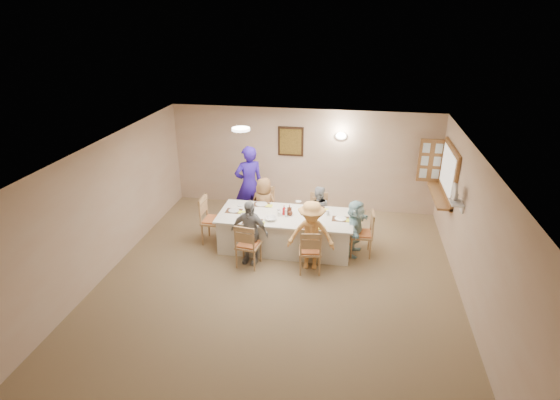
% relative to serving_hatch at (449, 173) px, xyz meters
% --- Properties ---
extents(ground, '(7.00, 7.00, 0.00)m').
position_rel_serving_hatch_xyz_m(ground, '(-3.21, -2.40, -1.50)').
color(ground, olive).
extents(room_walls, '(7.00, 7.00, 7.00)m').
position_rel_serving_hatch_xyz_m(room_walls, '(-3.21, -2.40, 0.01)').
color(room_walls, tan).
rests_on(room_walls, ground).
extents(wall_picture, '(0.62, 0.05, 0.72)m').
position_rel_serving_hatch_xyz_m(wall_picture, '(-3.51, 1.06, 0.20)').
color(wall_picture, black).
rests_on(wall_picture, room_walls).
extents(wall_sconce, '(0.26, 0.09, 0.18)m').
position_rel_serving_hatch_xyz_m(wall_sconce, '(-2.31, 1.04, 0.40)').
color(wall_sconce, white).
rests_on(wall_sconce, room_walls).
extents(ceiling_light, '(0.36, 0.36, 0.05)m').
position_rel_serving_hatch_xyz_m(ceiling_light, '(-4.21, -0.90, 0.97)').
color(ceiling_light, white).
rests_on(ceiling_light, room_walls).
extents(serving_hatch, '(0.06, 1.50, 1.15)m').
position_rel_serving_hatch_xyz_m(serving_hatch, '(0.00, 0.00, 0.00)').
color(serving_hatch, olive).
rests_on(serving_hatch, room_walls).
extents(hatch_sill, '(0.30, 1.50, 0.05)m').
position_rel_serving_hatch_xyz_m(hatch_sill, '(-0.12, 0.00, -0.53)').
color(hatch_sill, olive).
rests_on(hatch_sill, room_walls).
extents(shutter_door, '(0.55, 0.04, 1.00)m').
position_rel_serving_hatch_xyz_m(shutter_door, '(-0.26, 0.76, 0.00)').
color(shutter_door, olive).
rests_on(shutter_door, room_walls).
extents(fan_shelf, '(0.22, 0.36, 0.03)m').
position_rel_serving_hatch_xyz_m(fan_shelf, '(-0.08, -1.35, -0.10)').
color(fan_shelf, white).
rests_on(fan_shelf, room_walls).
extents(desk_fan, '(0.30, 0.30, 0.28)m').
position_rel_serving_hatch_xyz_m(desk_fan, '(-0.11, -1.35, 0.05)').
color(desk_fan, '#A5A5A8').
rests_on(desk_fan, fan_shelf).
extents(dining_table, '(2.76, 1.17, 0.76)m').
position_rel_serving_hatch_xyz_m(dining_table, '(-3.28, -1.08, -1.12)').
color(dining_table, white).
rests_on(dining_table, ground).
extents(chair_back_left, '(0.53, 0.53, 0.96)m').
position_rel_serving_hatch_xyz_m(chair_back_left, '(-3.88, -0.28, -1.02)').
color(chair_back_left, tan).
rests_on(chair_back_left, ground).
extents(chair_back_right, '(0.45, 0.45, 0.90)m').
position_rel_serving_hatch_xyz_m(chair_back_right, '(-2.68, -0.28, -1.05)').
color(chair_back_right, tan).
rests_on(chair_back_right, ground).
extents(chair_front_left, '(0.50, 0.50, 0.93)m').
position_rel_serving_hatch_xyz_m(chair_front_left, '(-3.88, -1.88, -1.03)').
color(chair_front_left, tan).
rests_on(chair_front_left, ground).
extents(chair_front_right, '(0.49, 0.49, 0.91)m').
position_rel_serving_hatch_xyz_m(chair_front_right, '(-2.68, -1.88, -1.05)').
color(chair_front_right, tan).
rests_on(chair_front_right, ground).
extents(chair_left_end, '(0.50, 0.50, 1.03)m').
position_rel_serving_hatch_xyz_m(chair_left_end, '(-4.83, -1.08, -0.98)').
color(chair_left_end, tan).
rests_on(chair_left_end, ground).
extents(chair_right_end, '(0.49, 0.49, 0.95)m').
position_rel_serving_hatch_xyz_m(chair_right_end, '(-1.73, -1.08, -1.02)').
color(chair_right_end, tan).
rests_on(chair_right_end, ground).
extents(diner_back_left, '(0.76, 0.62, 1.27)m').
position_rel_serving_hatch_xyz_m(diner_back_left, '(-3.88, -0.40, -0.86)').
color(diner_back_left, brown).
rests_on(diner_back_left, ground).
extents(diner_back_right, '(0.60, 0.49, 1.16)m').
position_rel_serving_hatch_xyz_m(diner_back_right, '(-2.68, -0.40, -0.92)').
color(diner_back_right, '#9DA1A7').
rests_on(diner_back_right, ground).
extents(diner_front_left, '(0.89, 0.60, 1.32)m').
position_rel_serving_hatch_xyz_m(diner_front_left, '(-3.88, -1.76, -0.84)').
color(diner_front_left, gray).
rests_on(diner_front_left, ground).
extents(diner_front_right, '(0.93, 0.57, 1.40)m').
position_rel_serving_hatch_xyz_m(diner_front_right, '(-2.68, -1.76, -0.80)').
color(diner_front_right, '#FEB860').
rests_on(diner_front_right, ground).
extents(diner_right_end, '(1.22, 0.74, 1.18)m').
position_rel_serving_hatch_xyz_m(diner_right_end, '(-1.86, -1.08, -0.91)').
color(diner_right_end, '#ACDDE6').
rests_on(diner_right_end, ground).
extents(caregiver, '(1.05, 1.02, 1.84)m').
position_rel_serving_hatch_xyz_m(caregiver, '(-4.33, 0.07, -0.58)').
color(caregiver, '#2B169A').
rests_on(caregiver, ground).
extents(placemat_fl, '(0.38, 0.28, 0.01)m').
position_rel_serving_hatch_xyz_m(placemat_fl, '(-3.88, -1.50, -0.74)').
color(placemat_fl, '#472B19').
rests_on(placemat_fl, dining_table).
extents(plate_fl, '(0.26, 0.26, 0.02)m').
position_rel_serving_hatch_xyz_m(plate_fl, '(-3.88, -1.50, -0.73)').
color(plate_fl, white).
rests_on(plate_fl, dining_table).
extents(napkin_fl, '(0.15, 0.15, 0.01)m').
position_rel_serving_hatch_xyz_m(napkin_fl, '(-3.70, -1.55, -0.73)').
color(napkin_fl, '#F1FF35').
rests_on(napkin_fl, dining_table).
extents(placemat_fr, '(0.35, 0.26, 0.01)m').
position_rel_serving_hatch_xyz_m(placemat_fr, '(-2.68, -1.50, -0.74)').
color(placemat_fr, '#472B19').
rests_on(placemat_fr, dining_table).
extents(plate_fr, '(0.25, 0.25, 0.02)m').
position_rel_serving_hatch_xyz_m(plate_fr, '(-2.68, -1.50, -0.73)').
color(plate_fr, white).
rests_on(plate_fr, dining_table).
extents(napkin_fr, '(0.14, 0.14, 0.01)m').
position_rel_serving_hatch_xyz_m(napkin_fr, '(-2.50, -1.55, -0.73)').
color(napkin_fr, '#F1FF35').
rests_on(napkin_fr, dining_table).
extents(placemat_bl, '(0.35, 0.26, 0.01)m').
position_rel_serving_hatch_xyz_m(placemat_bl, '(-3.88, -0.66, -0.74)').
color(placemat_bl, '#472B19').
rests_on(placemat_bl, dining_table).
extents(plate_bl, '(0.26, 0.26, 0.02)m').
position_rel_serving_hatch_xyz_m(plate_bl, '(-3.88, -0.66, -0.73)').
color(plate_bl, white).
rests_on(plate_bl, dining_table).
extents(napkin_bl, '(0.14, 0.14, 0.01)m').
position_rel_serving_hatch_xyz_m(napkin_bl, '(-3.70, -0.71, -0.73)').
color(napkin_bl, '#F1FF35').
rests_on(napkin_bl, dining_table).
extents(placemat_br, '(0.33, 0.24, 0.01)m').
position_rel_serving_hatch_xyz_m(placemat_br, '(-2.68, -0.66, -0.74)').
color(placemat_br, '#472B19').
rests_on(placemat_br, dining_table).
extents(plate_br, '(0.23, 0.23, 0.01)m').
position_rel_serving_hatch_xyz_m(plate_br, '(-2.68, -0.66, -0.73)').
color(plate_br, white).
rests_on(plate_br, dining_table).
extents(napkin_br, '(0.13, 0.13, 0.01)m').
position_rel_serving_hatch_xyz_m(napkin_br, '(-2.50, -0.71, -0.73)').
color(napkin_br, '#F1FF35').
rests_on(napkin_br, dining_table).
extents(placemat_le, '(0.33, 0.25, 0.01)m').
position_rel_serving_hatch_xyz_m(placemat_le, '(-4.38, -1.08, -0.74)').
color(placemat_le, '#472B19').
rests_on(placemat_le, dining_table).
extents(plate_le, '(0.22, 0.22, 0.01)m').
position_rel_serving_hatch_xyz_m(plate_le, '(-4.38, -1.08, -0.73)').
color(plate_le, white).
rests_on(plate_le, dining_table).
extents(napkin_le, '(0.13, 0.13, 0.01)m').
position_rel_serving_hatch_xyz_m(napkin_le, '(-4.20, -1.13, -0.73)').
color(napkin_le, '#F1FF35').
rests_on(napkin_le, dining_table).
extents(placemat_re, '(0.34, 0.26, 0.01)m').
position_rel_serving_hatch_xyz_m(placemat_re, '(-2.16, -1.08, -0.74)').
color(placemat_re, '#472B19').
rests_on(placemat_re, dining_table).
extents(plate_re, '(0.24, 0.24, 0.01)m').
position_rel_serving_hatch_xyz_m(plate_re, '(-2.16, -1.08, -0.73)').
color(plate_re, white).
rests_on(plate_re, dining_table).
extents(napkin_re, '(0.14, 0.14, 0.01)m').
position_rel_serving_hatch_xyz_m(napkin_re, '(-1.98, -1.13, -0.73)').
color(napkin_re, '#F1FF35').
rests_on(napkin_re, dining_table).
extents(teacup_a, '(0.18, 0.18, 0.09)m').
position_rel_serving_hatch_xyz_m(teacup_a, '(-4.10, -1.36, -0.69)').
color(teacup_a, white).
rests_on(teacup_a, dining_table).
extents(teacup_b, '(0.12, 0.12, 0.08)m').
position_rel_serving_hatch_xyz_m(teacup_b, '(-2.86, -0.57, -0.70)').
color(teacup_b, white).
rests_on(teacup_b, dining_table).
extents(bowl_a, '(0.37, 0.37, 0.06)m').
position_rel_serving_hatch_xyz_m(bowl_a, '(-3.53, -1.37, -0.71)').
color(bowl_a, white).
rests_on(bowl_a, dining_table).
extents(bowl_b, '(0.19, 0.19, 0.06)m').
position_rel_serving_hatch_xyz_m(bowl_b, '(-2.94, -0.83, -0.71)').
color(bowl_b, white).
rests_on(bowl_b, dining_table).
extents(condiment_ketchup, '(0.10, 0.10, 0.21)m').
position_rel_serving_hatch_xyz_m(condiment_ketchup, '(-3.31, -1.08, -0.64)').
color(condiment_ketchup, red).
rests_on(condiment_ketchup, dining_table).
extents(condiment_brown, '(0.10, 0.10, 0.21)m').
position_rel_serving_hatch_xyz_m(condiment_brown, '(-3.21, -1.04, -0.64)').
color(condiment_brown, '#502415').
rests_on(condiment_brown, dining_table).
extents(condiment_malt, '(0.16, 0.16, 0.15)m').
position_rel_serving_hatch_xyz_m(condiment_malt, '(-3.19, -1.08, -0.67)').
color(condiment_malt, '#502415').
rests_on(condiment_malt, dining_table).
extents(drinking_glass, '(0.06, 0.06, 0.10)m').
position_rel_serving_hatch_xyz_m(drinking_glass, '(-3.43, -1.03, -0.68)').
color(drinking_glass, silver).
rests_on(drinking_glass, dining_table).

